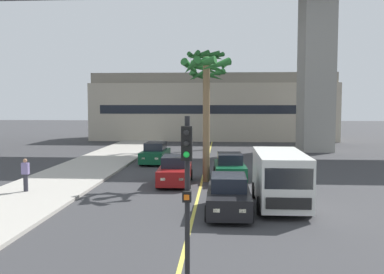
{
  "coord_description": "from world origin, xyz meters",
  "views": [
    {
      "loc": [
        1.12,
        -2.44,
        4.49
      ],
      "look_at": [
        0.0,
        14.0,
        3.21
      ],
      "focal_mm": 40.98,
      "sensor_mm": 36.0,
      "label": 1
    }
  ],
  "objects_px": {
    "car_queue_second": "(229,196)",
    "traffic_light_median_near": "(187,182)",
    "palm_tree_mid_median": "(206,82)",
    "delivery_van": "(280,177)",
    "palm_tree_far_median": "(206,87)",
    "pedestrian_near_crosswalk": "(25,174)",
    "car_queue_front": "(230,168)",
    "car_queue_third": "(155,154)",
    "palm_tree_near_median": "(206,71)",
    "car_queue_fourth": "(175,171)"
  },
  "relations": [
    {
      "from": "car_queue_front",
      "to": "palm_tree_near_median",
      "type": "xyz_separation_m",
      "value": [
        -2.03,
        16.51,
        6.83
      ]
    },
    {
      "from": "traffic_light_median_near",
      "to": "palm_tree_far_median",
      "type": "distance_m",
      "value": 23.83
    },
    {
      "from": "car_queue_third",
      "to": "palm_tree_far_median",
      "type": "distance_m",
      "value": 6.37
    },
    {
      "from": "car_queue_fourth",
      "to": "traffic_light_median_near",
      "type": "relative_size",
      "value": 0.99
    },
    {
      "from": "delivery_van",
      "to": "palm_tree_far_median",
      "type": "relative_size",
      "value": 0.73
    },
    {
      "from": "delivery_van",
      "to": "palm_tree_mid_median",
      "type": "distance_m",
      "value": 8.04
    },
    {
      "from": "car_queue_second",
      "to": "car_queue_third",
      "type": "relative_size",
      "value": 0.99
    },
    {
      "from": "car_queue_front",
      "to": "car_queue_third",
      "type": "xyz_separation_m",
      "value": [
        -5.41,
        6.79,
        0.0
      ]
    },
    {
      "from": "delivery_van",
      "to": "palm_tree_far_median",
      "type": "height_order",
      "value": "palm_tree_far_median"
    },
    {
      "from": "car_queue_second",
      "to": "palm_tree_mid_median",
      "type": "bearing_deg",
      "value": 99.36
    },
    {
      "from": "car_queue_front",
      "to": "palm_tree_mid_median",
      "type": "bearing_deg",
      "value": -158.19
    },
    {
      "from": "car_queue_second",
      "to": "traffic_light_median_near",
      "type": "relative_size",
      "value": 0.98
    },
    {
      "from": "delivery_van",
      "to": "pedestrian_near_crosswalk",
      "type": "relative_size",
      "value": 3.24
    },
    {
      "from": "car_queue_fourth",
      "to": "palm_tree_far_median",
      "type": "distance_m",
      "value": 10.74
    },
    {
      "from": "car_queue_second",
      "to": "traffic_light_median_near",
      "type": "distance_m",
      "value": 8.22
    },
    {
      "from": "car_queue_fourth",
      "to": "car_queue_third",
      "type": "bearing_deg",
      "value": 106.06
    },
    {
      "from": "car_queue_third",
      "to": "traffic_light_median_near",
      "type": "height_order",
      "value": "traffic_light_median_near"
    },
    {
      "from": "car_queue_fourth",
      "to": "pedestrian_near_crosswalk",
      "type": "distance_m",
      "value": 7.75
    },
    {
      "from": "palm_tree_mid_median",
      "to": "car_queue_fourth",
      "type": "bearing_deg",
      "value": -152.51
    },
    {
      "from": "car_queue_front",
      "to": "car_queue_third",
      "type": "relative_size",
      "value": 1.0
    },
    {
      "from": "traffic_light_median_near",
      "to": "palm_tree_mid_median",
      "type": "bearing_deg",
      "value": 90.47
    },
    {
      "from": "traffic_light_median_near",
      "to": "delivery_van",
      "type": "bearing_deg",
      "value": 70.46
    },
    {
      "from": "palm_tree_mid_median",
      "to": "car_queue_second",
      "type": "bearing_deg",
      "value": -80.64
    },
    {
      "from": "car_queue_fourth",
      "to": "palm_tree_far_median",
      "type": "relative_size",
      "value": 0.58
    },
    {
      "from": "car_queue_third",
      "to": "palm_tree_mid_median",
      "type": "height_order",
      "value": "palm_tree_mid_median"
    },
    {
      "from": "pedestrian_near_crosswalk",
      "to": "palm_tree_mid_median",
      "type": "bearing_deg",
      "value": 25.1
    },
    {
      "from": "car_queue_front",
      "to": "palm_tree_mid_median",
      "type": "relative_size",
      "value": 0.59
    },
    {
      "from": "palm_tree_near_median",
      "to": "car_queue_front",
      "type": "bearing_deg",
      "value": -83.0
    },
    {
      "from": "palm_tree_far_median",
      "to": "pedestrian_near_crosswalk",
      "type": "height_order",
      "value": "palm_tree_far_median"
    },
    {
      "from": "car_queue_fourth",
      "to": "palm_tree_near_median",
      "type": "bearing_deg",
      "value": 86.74
    },
    {
      "from": "car_queue_front",
      "to": "palm_tree_mid_median",
      "type": "xyz_separation_m",
      "value": [
        -1.37,
        -0.55,
        4.94
      ]
    },
    {
      "from": "palm_tree_far_median",
      "to": "car_queue_second",
      "type": "bearing_deg",
      "value": -84.66
    },
    {
      "from": "car_queue_fourth",
      "to": "palm_tree_near_median",
      "type": "relative_size",
      "value": 0.44
    },
    {
      "from": "palm_tree_near_median",
      "to": "palm_tree_mid_median",
      "type": "distance_m",
      "value": 17.18
    },
    {
      "from": "car_queue_third",
      "to": "delivery_van",
      "type": "height_order",
      "value": "delivery_van"
    },
    {
      "from": "car_queue_front",
      "to": "car_queue_second",
      "type": "relative_size",
      "value": 1.01
    },
    {
      "from": "car_queue_front",
      "to": "pedestrian_near_crosswalk",
      "type": "relative_size",
      "value": 2.57
    },
    {
      "from": "traffic_light_median_near",
      "to": "palm_tree_mid_median",
      "type": "xyz_separation_m",
      "value": [
        -0.12,
        15.1,
        2.95
      ]
    },
    {
      "from": "palm_tree_near_median",
      "to": "palm_tree_mid_median",
      "type": "bearing_deg",
      "value": -87.79
    },
    {
      "from": "car_queue_front",
      "to": "pedestrian_near_crosswalk",
      "type": "height_order",
      "value": "pedestrian_near_crosswalk"
    },
    {
      "from": "car_queue_third",
      "to": "delivery_van",
      "type": "distance_m",
      "value": 15.14
    },
    {
      "from": "palm_tree_far_median",
      "to": "car_queue_front",
      "type": "bearing_deg",
      "value": -78.3
    },
    {
      "from": "palm_tree_far_median",
      "to": "delivery_van",
      "type": "bearing_deg",
      "value": -75.54
    },
    {
      "from": "delivery_van",
      "to": "traffic_light_median_near",
      "type": "xyz_separation_m",
      "value": [
        -3.29,
        -9.28,
        1.43
      ]
    },
    {
      "from": "palm_tree_near_median",
      "to": "delivery_van",
      "type": "bearing_deg",
      "value": -79.9
    },
    {
      "from": "palm_tree_mid_median",
      "to": "delivery_van",
      "type": "bearing_deg",
      "value": -59.58
    },
    {
      "from": "car_queue_third",
      "to": "traffic_light_median_near",
      "type": "bearing_deg",
      "value": -79.48
    },
    {
      "from": "palm_tree_far_median",
      "to": "pedestrian_near_crosswalk",
      "type": "distance_m",
      "value": 15.9
    },
    {
      "from": "palm_tree_mid_median",
      "to": "palm_tree_far_median",
      "type": "bearing_deg",
      "value": 91.9
    },
    {
      "from": "car_queue_second",
      "to": "delivery_van",
      "type": "xyz_separation_m",
      "value": [
        2.23,
        1.38,
        0.57
      ]
    }
  ]
}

